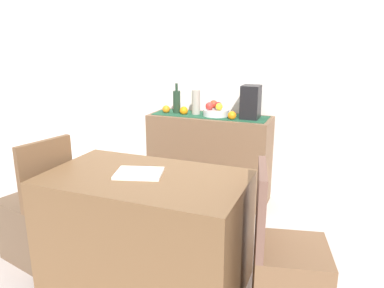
% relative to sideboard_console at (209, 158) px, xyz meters
% --- Properties ---
extents(ground_plane, '(6.40, 6.40, 0.02)m').
position_rel_sideboard_console_xyz_m(ground_plane, '(0.06, -0.92, -0.43)').
color(ground_plane, beige).
rests_on(ground_plane, ground).
extents(room_wall_rear, '(6.40, 0.06, 2.70)m').
position_rel_sideboard_console_xyz_m(room_wall_rear, '(0.06, 0.26, 0.93)').
color(room_wall_rear, silver).
rests_on(room_wall_rear, ground).
extents(sideboard_console, '(1.16, 0.42, 0.83)m').
position_rel_sideboard_console_xyz_m(sideboard_console, '(0.00, 0.00, 0.00)').
color(sideboard_console, brown).
rests_on(sideboard_console, ground).
extents(table_runner, '(1.09, 0.32, 0.01)m').
position_rel_sideboard_console_xyz_m(table_runner, '(0.00, 0.00, 0.42)').
color(table_runner, '#1D4C33').
rests_on(table_runner, sideboard_console).
extents(fruit_bowl, '(0.24, 0.24, 0.06)m').
position_rel_sideboard_console_xyz_m(fruit_bowl, '(0.06, 0.00, 0.45)').
color(fruit_bowl, silver).
rests_on(fruit_bowl, table_runner).
extents(apple_right, '(0.07, 0.07, 0.07)m').
position_rel_sideboard_console_xyz_m(apple_right, '(0.07, 0.03, 0.51)').
color(apple_right, red).
rests_on(apple_right, fruit_bowl).
extents(apple_left, '(0.07, 0.07, 0.07)m').
position_rel_sideboard_console_xyz_m(apple_left, '(0.10, -0.03, 0.51)').
color(apple_left, gold).
rests_on(apple_left, fruit_bowl).
extents(apple_rear, '(0.07, 0.07, 0.07)m').
position_rel_sideboard_console_xyz_m(apple_rear, '(0.01, 0.06, 0.52)').
color(apple_rear, '#AD3621').
rests_on(apple_rear, fruit_bowl).
extents(apple_center, '(0.07, 0.07, 0.07)m').
position_rel_sideboard_console_xyz_m(apple_center, '(0.01, -0.04, 0.52)').
color(apple_center, red).
rests_on(apple_center, fruit_bowl).
extents(wine_bottle, '(0.07, 0.07, 0.29)m').
position_rel_sideboard_console_xyz_m(wine_bottle, '(-0.34, 0.00, 0.53)').
color(wine_bottle, '#1F3524').
rests_on(wine_bottle, sideboard_console).
extents(coffee_maker, '(0.16, 0.18, 0.30)m').
position_rel_sideboard_console_xyz_m(coffee_maker, '(0.38, 0.00, 0.57)').
color(coffee_maker, black).
rests_on(coffee_maker, sideboard_console).
extents(ceramic_vase, '(0.08, 0.08, 0.24)m').
position_rel_sideboard_console_xyz_m(ceramic_vase, '(-0.14, 0.00, 0.53)').
color(ceramic_vase, '#9D998C').
rests_on(ceramic_vase, sideboard_console).
extents(orange_loose_near_bowl, '(0.08, 0.08, 0.08)m').
position_rel_sideboard_console_xyz_m(orange_loose_near_bowl, '(-0.44, -0.03, 0.45)').
color(orange_loose_near_bowl, orange).
rests_on(orange_loose_near_bowl, sideboard_console).
extents(orange_loose_end, '(0.08, 0.08, 0.08)m').
position_rel_sideboard_console_xyz_m(orange_loose_end, '(-0.25, -0.04, 0.46)').
color(orange_loose_end, orange).
rests_on(orange_loose_end, sideboard_console).
extents(orange_loose_far, '(0.08, 0.08, 0.08)m').
position_rel_sideboard_console_xyz_m(orange_loose_far, '(0.24, -0.10, 0.46)').
color(orange_loose_far, orange).
rests_on(orange_loose_far, sideboard_console).
extents(dining_table, '(1.23, 0.72, 0.74)m').
position_rel_sideboard_console_xyz_m(dining_table, '(0.07, -1.43, -0.05)').
color(dining_table, brown).
rests_on(dining_table, ground).
extents(open_book, '(0.33, 0.28, 0.02)m').
position_rel_sideboard_console_xyz_m(open_book, '(0.03, -1.42, 0.33)').
color(open_book, white).
rests_on(open_book, dining_table).
extents(chair_near_window, '(0.48, 0.48, 0.90)m').
position_rel_sideboard_console_xyz_m(chair_near_window, '(-0.81, -1.43, -0.15)').
color(chair_near_window, brown).
rests_on(chair_near_window, ground).
extents(chair_by_corner, '(0.48, 0.48, 0.90)m').
position_rel_sideboard_console_xyz_m(chair_by_corner, '(0.95, -1.43, -0.15)').
color(chair_by_corner, brown).
rests_on(chair_by_corner, ground).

